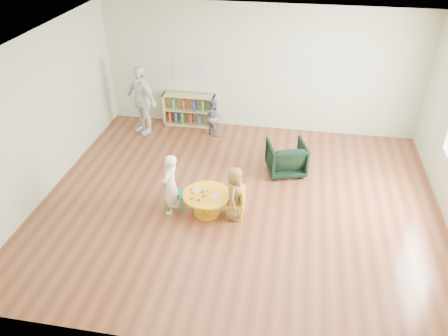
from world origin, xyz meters
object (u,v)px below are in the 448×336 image
(toddler, at_px, (214,117))
(adult_caretaker, at_px, (142,100))
(kid_chair_left, at_px, (175,192))
(child_left, at_px, (170,185))
(activity_table, at_px, (207,200))
(child_right, at_px, (235,194))
(kid_chair_right, at_px, (238,202))
(bookshelf, at_px, (189,110))
(armchair, at_px, (286,158))

(toddler, bearing_deg, adult_caretaker, 43.64)
(kid_chair_left, bearing_deg, child_left, -0.28)
(child_left, xyz_separation_m, toddler, (0.15, 2.94, -0.14))
(toddler, bearing_deg, activity_table, 135.72)
(kid_chair_left, bearing_deg, child_right, 91.27)
(kid_chair_right, xyz_separation_m, child_left, (-1.14, -0.05, 0.25))
(bookshelf, bearing_deg, toddler, -29.20)
(activity_table, xyz_separation_m, kid_chair_right, (0.54, 0.00, 0.02))
(activity_table, relative_size, toddler, 0.96)
(bookshelf, bearing_deg, child_right, -64.05)
(activity_table, distance_m, toddler, 2.92)
(kid_chair_right, bearing_deg, armchair, -23.28)
(toddler, bearing_deg, armchair, 178.70)
(armchair, bearing_deg, child_right, 47.10)
(kid_chair_left, bearing_deg, armchair, 135.46)
(bookshelf, xyz_separation_m, toddler, (0.66, -0.37, 0.05))
(adult_caretaker, bearing_deg, toddler, 39.19)
(activity_table, distance_m, armchair, 1.99)
(activity_table, height_order, armchair, armchair)
(bookshelf, xyz_separation_m, child_left, (0.51, -3.31, 0.19))
(kid_chair_left, distance_m, kid_chair_right, 1.12)
(toddler, relative_size, adult_caretaker, 0.53)
(kid_chair_left, height_order, toddler, toddler)
(toddler, bearing_deg, bookshelf, 7.73)
(activity_table, height_order, bookshelf, bookshelf)
(child_left, height_order, child_right, child_left)
(bookshelf, distance_m, adult_caretaker, 1.16)
(armchair, height_order, child_left, child_left)
(kid_chair_left, bearing_deg, toddler, -175.63)
(bookshelf, relative_size, adult_caretaker, 0.77)
(kid_chair_right, height_order, toddler, toddler)
(armchair, height_order, child_right, child_right)
(kid_chair_left, height_order, adult_caretaker, adult_caretaker)
(kid_chair_right, bearing_deg, activity_table, 91.94)
(kid_chair_right, height_order, bookshelf, bookshelf)
(activity_table, distance_m, kid_chair_right, 0.54)
(activity_table, xyz_separation_m, toddler, (-0.45, 2.89, 0.14))
(kid_chair_left, distance_m, child_left, 0.30)
(kid_chair_right, xyz_separation_m, bookshelf, (-1.64, 3.25, 0.06))
(kid_chair_right, bearing_deg, adult_caretaker, 45.33)
(kid_chair_right, bearing_deg, bookshelf, 28.52)
(child_left, distance_m, child_right, 1.09)
(activity_table, height_order, child_right, child_right)
(kid_chair_right, height_order, child_left, child_left)
(toddler, bearing_deg, child_left, 123.93)
(activity_table, height_order, kid_chair_left, kid_chair_left)
(armchair, bearing_deg, child_left, 24.09)
(toddler, distance_m, adult_caretaker, 1.64)
(child_right, distance_m, adult_caretaker, 3.72)
(armchair, bearing_deg, bookshelf, -52.52)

